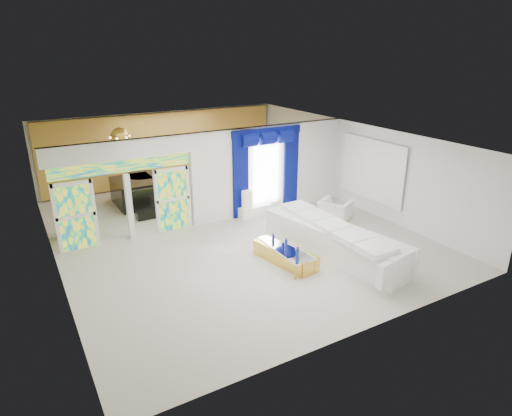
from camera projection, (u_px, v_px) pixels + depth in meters
floor at (229, 231)px, 13.81m from camera, size 12.00×12.00×0.00m
dividing_wall at (271, 169)px, 15.11m from camera, size 5.70×0.18×3.00m
dividing_header at (121, 150)px, 12.35m from camera, size 4.30×0.18×0.55m
stained_panel_left at (76, 216)px, 12.28m from camera, size 0.95×0.04×2.00m
stained_panel_right at (173, 199)px, 13.61m from camera, size 0.95×0.04×2.00m
stained_transom at (122, 166)px, 12.51m from camera, size 4.00×0.05×0.35m
window_pane at (266, 172)px, 14.93m from camera, size 1.00×0.02×2.30m
blue_drape_left at (241, 177)px, 14.45m from camera, size 0.55×0.10×2.80m
blue_drape_right at (291, 169)px, 15.39m from camera, size 0.55×0.10×2.80m
blue_pelmet at (267, 132)px, 14.43m from camera, size 2.60×0.12×0.25m
wall_mirror at (372, 170)px, 14.77m from camera, size 0.04×2.70×1.90m
gold_curtains at (164, 148)px, 18.09m from camera, size 9.70×0.12×2.90m
white_sofa at (332, 242)px, 12.05m from camera, size 1.77×4.56×0.85m
coffee_table at (285, 255)px, 11.73m from camera, size 0.98×1.99×0.42m
console_table at (255, 211)px, 14.90m from camera, size 1.16×0.43×0.38m
table_lamp at (247, 200)px, 14.60m from camera, size 0.36×0.36×0.58m
armchair at (335, 210)px, 14.70m from camera, size 1.21×1.27×0.64m
grand_piano at (135, 192)px, 16.00m from camera, size 1.42×1.85×0.93m
piano_bench at (149, 214)px, 14.81m from camera, size 0.87×0.35×0.29m
tv_console at (70, 224)px, 13.30m from camera, size 0.60×0.55×0.82m
chandelier at (120, 136)px, 14.58m from camera, size 0.60×0.60×0.60m
decanters at (287, 246)px, 11.51m from camera, size 0.15×1.23×0.23m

